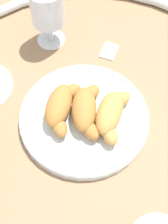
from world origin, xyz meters
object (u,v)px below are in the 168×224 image
(croissant_large, at_px, (60,106))
(juice_glass_left, at_px, (47,9))
(croissant_extra, at_px, (111,113))
(sugar_packet, at_px, (109,50))
(croissant_small, at_px, (86,109))
(pastry_plate, at_px, (84,117))

(croissant_large, xyz_separation_m, juice_glass_left, (-0.22, -0.01, 0.05))
(croissant_extra, distance_m, sugar_packet, 0.20)
(croissant_small, bearing_deg, pastry_plate, -98.16)
(croissant_small, bearing_deg, croissant_large, -105.44)
(croissant_small, relative_size, sugar_packet, 2.71)
(sugar_packet, bearing_deg, juice_glass_left, -85.35)
(pastry_plate, distance_m, juice_glass_left, 0.25)
(croissant_small, bearing_deg, croissant_extra, 72.73)
(croissant_large, height_order, juice_glass_left, juice_glass_left)
(croissant_extra, height_order, juice_glass_left, juice_glass_left)
(pastry_plate, bearing_deg, juice_glass_left, -167.20)
(croissant_large, bearing_deg, juice_glass_left, -178.06)
(croissant_extra, bearing_deg, croissant_small, -107.27)
(pastry_plate, bearing_deg, croissant_large, -105.94)
(pastry_plate, relative_size, sugar_packet, 5.24)
(juice_glass_left, xyz_separation_m, sugar_packet, (0.05, 0.13, -0.09))
(juice_glass_left, height_order, sugar_packet, juice_glass_left)
(croissant_small, distance_m, sugar_packet, 0.20)
(croissant_small, relative_size, juice_glass_left, 0.97)
(croissant_large, height_order, croissant_small, same)
(pastry_plate, xyz_separation_m, juice_glass_left, (-0.23, -0.05, 0.08))
(croissant_small, height_order, juice_glass_left, juice_glass_left)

